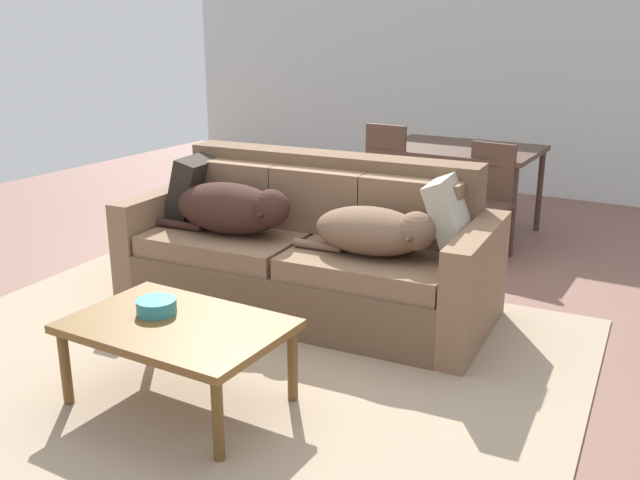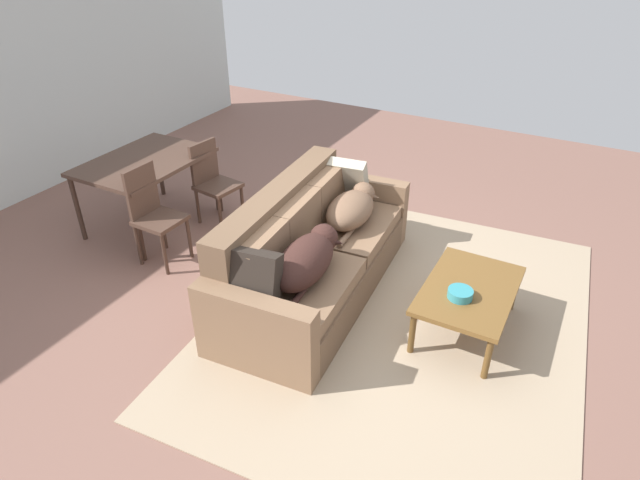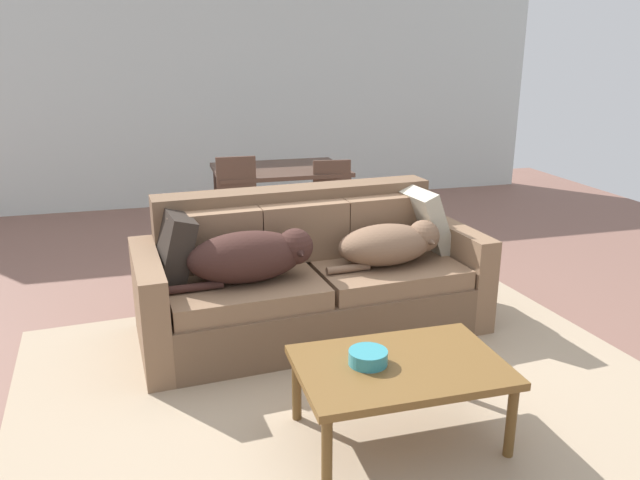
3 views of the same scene
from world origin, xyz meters
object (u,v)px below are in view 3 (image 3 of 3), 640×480
at_px(bowl_on_coffee_table, 368,357).
at_px(dining_chair_near_right, 333,204).
at_px(dog_on_right_cushion, 390,244).
at_px(throw_pillow_by_left_arm, 173,247).
at_px(dining_chair_near_left, 239,206).
at_px(couch, 309,279).
at_px(dog_on_left_cushion, 253,256).
at_px(throw_pillow_by_right_arm, 423,220).
at_px(coffee_table, 400,371).
at_px(dining_table, 280,175).

distance_m(bowl_on_coffee_table, dining_chair_near_right, 2.98).
relative_size(dog_on_right_cushion, dining_chair_near_right, 0.95).
xyz_separation_m(throw_pillow_by_left_arm, dining_chair_near_left, (0.64, 1.56, -0.15)).
distance_m(couch, dog_on_right_cushion, 0.61).
height_order(dog_on_left_cushion, throw_pillow_by_right_arm, throw_pillow_by_right_arm).
relative_size(dog_on_right_cushion, coffee_table, 0.83).
bearing_deg(coffee_table, couch, 94.32).
bearing_deg(dining_table, couch, -96.35).
height_order(bowl_on_coffee_table, dining_chair_near_right, dining_chair_near_right).
height_order(dog_on_right_cushion, bowl_on_coffee_table, dog_on_right_cushion).
bearing_deg(dining_chair_near_left, throw_pillow_by_left_arm, -110.92).
bearing_deg(dining_chair_near_right, dog_on_right_cushion, -85.92).
relative_size(dog_on_right_cushion, bowl_on_coffee_table, 4.37).
xyz_separation_m(dog_on_left_cushion, dining_chair_near_left, (0.16, 1.77, -0.12)).
bearing_deg(bowl_on_coffee_table, coffee_table, -13.12).
distance_m(coffee_table, dining_table, 3.50).
bearing_deg(bowl_on_coffee_table, dining_table, 85.27).
relative_size(couch, dining_chair_near_right, 2.70).
height_order(throw_pillow_by_left_arm, throw_pillow_by_right_arm, throw_pillow_by_right_arm).
xyz_separation_m(bowl_on_coffee_table, dining_chair_near_right, (0.69, 2.90, 0.03)).
relative_size(couch, coffee_table, 2.36).
bearing_deg(dining_chair_near_left, couch, -78.88).
bearing_deg(coffee_table, throw_pillow_by_right_arm, 62.19).
relative_size(bowl_on_coffee_table, dining_chair_near_left, 0.20).
height_order(throw_pillow_by_right_arm, dining_chair_near_left, dining_chair_near_left).
xyz_separation_m(dining_table, dining_chair_near_left, (-0.50, -0.55, -0.16)).
distance_m(couch, dining_chair_near_right, 1.68).
bearing_deg(throw_pillow_by_left_arm, dining_table, 61.63).
distance_m(throw_pillow_by_left_arm, bowl_on_coffee_table, 1.60).
relative_size(dog_on_left_cushion, throw_pillow_by_right_arm, 1.97).
xyz_separation_m(dog_on_left_cushion, throw_pillow_by_right_arm, (1.32, 0.34, 0.05)).
relative_size(couch, throw_pillow_by_left_arm, 5.41).
height_order(throw_pillow_by_right_arm, bowl_on_coffee_table, throw_pillow_by_right_arm).
relative_size(couch, dog_on_left_cushion, 2.57).
bearing_deg(dining_table, dining_chair_near_right, -53.34).
bearing_deg(throw_pillow_by_right_arm, dining_chair_near_right, 100.37).
bearing_deg(dining_chair_near_right, throw_pillow_by_right_arm, -72.10).
distance_m(dog_on_left_cushion, dining_table, 2.41).
xyz_separation_m(dog_on_right_cushion, throw_pillow_by_left_arm, (-1.44, 0.13, 0.06)).
distance_m(dining_table, dining_chair_near_right, 0.71).
bearing_deg(couch, throw_pillow_by_right_arm, 3.19).
bearing_deg(dining_chair_near_right, coffee_table, -92.75).
bearing_deg(dog_on_left_cushion, dining_chair_near_left, 80.47).
relative_size(throw_pillow_by_right_arm, dining_chair_near_left, 0.49).
bearing_deg(dog_on_left_cushion, bowl_on_coffee_table, -75.97).
relative_size(dog_on_left_cushion, dog_on_right_cushion, 1.11).
bearing_deg(dining_chair_near_left, bowl_on_coffee_table, -84.39).
distance_m(coffee_table, dining_chair_near_left, 2.96).
xyz_separation_m(dog_on_left_cushion, dog_on_right_cushion, (0.96, 0.07, -0.02)).
relative_size(dog_on_left_cushion, dining_chair_near_right, 1.05).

